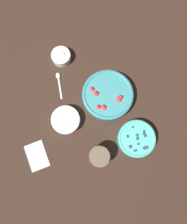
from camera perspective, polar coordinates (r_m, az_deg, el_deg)
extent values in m
plane|color=black|center=(1.08, -0.01, 2.68)|extent=(4.00, 4.00, 0.00)
cylinder|color=teal|center=(1.06, 3.66, 4.25)|extent=(0.24, 0.24, 0.06)
torus|color=teal|center=(1.04, 3.74, 4.57)|extent=(0.24, 0.24, 0.02)
cylinder|color=red|center=(1.05, 3.71, 4.46)|extent=(0.20, 0.20, 0.02)
cone|color=red|center=(1.01, 2.75, 1.32)|extent=(0.05, 0.05, 0.02)
cone|color=red|center=(1.03, 7.26, 4.00)|extent=(0.03, 0.03, 0.03)
cone|color=red|center=(1.03, 0.73, 5.00)|extent=(0.05, 0.05, 0.02)
cone|color=red|center=(1.03, -0.35, 6.13)|extent=(0.04, 0.04, 0.02)
cone|color=red|center=(1.01, 1.36, 1.43)|extent=(0.03, 0.03, 0.02)
cone|color=red|center=(1.03, 6.75, 3.36)|extent=(0.04, 0.04, 0.02)
cylinder|color=#47AD9E|center=(1.05, 11.00, -6.89)|extent=(0.17, 0.17, 0.06)
torus|color=#47AD9E|center=(1.02, 11.28, -6.82)|extent=(0.17, 0.17, 0.01)
cylinder|color=navy|center=(1.03, 11.18, -6.85)|extent=(0.14, 0.14, 0.02)
sphere|color=navy|center=(1.02, 11.40, -6.85)|extent=(0.01, 0.01, 0.01)
sphere|color=navy|center=(1.02, 10.25, -3.91)|extent=(0.01, 0.01, 0.01)
sphere|color=navy|center=(1.02, 11.03, -9.82)|extent=(0.01, 0.01, 0.01)
sphere|color=navy|center=(1.02, 11.63, -8.19)|extent=(0.01, 0.01, 0.01)
sphere|color=navy|center=(1.03, 13.16, -9.21)|extent=(0.02, 0.02, 0.02)
sphere|color=navy|center=(1.03, 13.72, -8.98)|extent=(0.01, 0.01, 0.01)
sphere|color=navy|center=(1.01, 8.88, -6.33)|extent=(0.01, 0.01, 0.01)
sphere|color=navy|center=(1.02, 11.33, -5.97)|extent=(0.01, 0.01, 0.01)
sphere|color=navy|center=(1.03, 13.34, -6.08)|extent=(0.01, 0.01, 0.01)
sphere|color=navy|center=(1.03, 13.03, -5.47)|extent=(0.01, 0.01, 0.01)
sphere|color=navy|center=(1.02, 10.74, -9.94)|extent=(0.01, 0.01, 0.01)
sphere|color=navy|center=(1.01, 9.60, -8.92)|extent=(0.02, 0.02, 0.02)
sphere|color=navy|center=(1.03, 13.08, -4.89)|extent=(0.01, 0.01, 0.01)
cylinder|color=silver|center=(1.05, -7.20, -2.15)|extent=(0.14, 0.14, 0.05)
torus|color=silver|center=(1.03, -7.35, -1.99)|extent=(0.14, 0.14, 0.01)
cylinder|color=beige|center=(1.04, -7.30, -2.04)|extent=(0.11, 0.11, 0.01)
cylinder|color=beige|center=(1.03, -9.88, -2.12)|extent=(0.03, 0.03, 0.01)
cylinder|color=beige|center=(1.03, -6.73, -0.47)|extent=(0.03, 0.03, 0.01)
cylinder|color=beige|center=(1.03, -8.45, -3.89)|extent=(0.03, 0.03, 0.00)
cylinder|color=beige|center=(1.03, -6.44, 0.16)|extent=(0.03, 0.03, 0.00)
cylinder|color=beige|center=(1.02, -8.16, -3.76)|extent=(0.03, 0.03, 0.01)
cylinder|color=beige|center=(1.02, -5.89, -2.05)|extent=(0.03, 0.03, 0.00)
cylinder|color=beige|center=(1.03, -6.86, -0.03)|extent=(0.03, 0.03, 0.00)
cylinder|color=beige|center=(1.02, -5.86, -2.03)|extent=(0.03, 0.03, 0.01)
cylinder|color=silver|center=(1.14, -8.41, 14.09)|extent=(0.10, 0.10, 0.04)
torus|color=silver|center=(1.13, -8.56, 14.51)|extent=(0.10, 0.10, 0.01)
cylinder|color=silver|center=(1.13, -8.51, 14.37)|extent=(0.08, 0.08, 0.01)
ellipsoid|color=silver|center=(1.13, -8.56, 14.51)|extent=(0.05, 0.05, 0.02)
cylinder|color=brown|center=(1.02, 1.57, -11.43)|extent=(0.10, 0.10, 0.08)
cylinder|color=#3D2316|center=(1.03, 1.56, -11.42)|extent=(0.08, 0.08, 0.06)
cylinder|color=brown|center=(0.97, 1.65, -11.52)|extent=(0.09, 0.09, 0.01)
cube|color=#B2BCC6|center=(1.09, -14.57, -11.06)|extent=(0.16, 0.14, 0.01)
cube|color=silver|center=(1.11, -8.76, 6.11)|extent=(0.11, 0.04, 0.01)
ellipsoid|color=silver|center=(1.13, -9.27, 9.36)|extent=(0.04, 0.03, 0.01)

